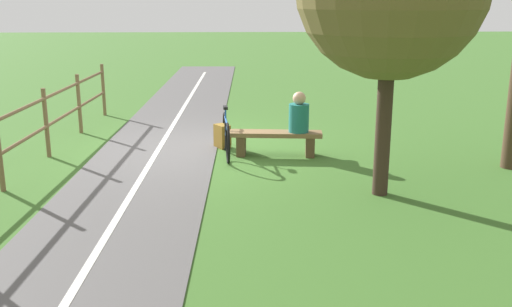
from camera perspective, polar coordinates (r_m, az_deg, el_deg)
ground_plane at (r=11.38m, az=-5.99°, el=0.43°), size 80.00×80.00×0.00m
paved_path at (r=7.71m, az=-13.94°, el=-7.06°), size 3.19×36.05×0.02m
path_centre_line at (r=7.71m, az=-13.95°, el=-6.99°), size 0.94×31.99×0.00m
bench at (r=10.81m, az=1.93°, el=1.43°), size 1.74×0.54×0.45m
person_seated at (r=10.71m, az=4.21°, el=3.78°), size 0.40×0.40×0.75m
bicycle at (r=10.74m, az=-2.92°, el=1.73°), size 0.16×1.70×0.91m
backpack at (r=11.40m, az=-3.29°, el=1.68°), size 0.35×0.38×0.46m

